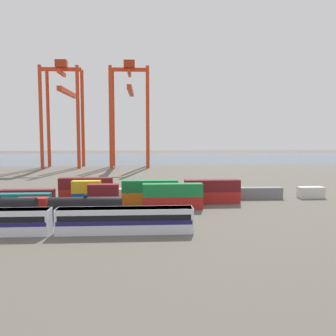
# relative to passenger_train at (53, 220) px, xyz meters

# --- Properties ---
(ground_plane) EXTENTS (420.00, 420.00, 0.00)m
(ground_plane) POSITION_rel_passenger_train_xyz_m (3.43, 63.10, -2.14)
(ground_plane) COLOR #5B564C
(harbour_water) EXTENTS (400.00, 110.00, 0.01)m
(harbour_water) POSITION_rel_passenger_train_xyz_m (3.43, 170.53, -2.14)
(harbour_water) COLOR #475B6B
(harbour_water) RESTS_ON ground_plane
(passenger_train) EXTENTS (42.71, 3.14, 3.90)m
(passenger_train) POSITION_rel_passenger_train_xyz_m (0.00, 0.00, 0.00)
(passenger_train) COLOR silver
(passenger_train) RESTS_ON ground_plane
(shipping_container_1) EXTENTS (6.04, 2.44, 2.60)m
(shipping_container_1) POSITION_rel_passenger_train_xyz_m (-8.20, 17.70, -0.84)
(shipping_container_1) COLOR #AD211C
(shipping_container_1) RESTS_ON ground_plane
(shipping_container_2) EXTENTS (6.04, 2.44, 2.60)m
(shipping_container_2) POSITION_rel_passenger_train_xyz_m (5.67, 17.70, -0.84)
(shipping_container_2) COLOR maroon
(shipping_container_2) RESTS_ON ground_plane
(shipping_container_3) EXTENTS (6.04, 2.44, 2.60)m
(shipping_container_3) POSITION_rel_passenger_train_xyz_m (5.67, 17.70, 1.76)
(shipping_container_3) COLOR maroon
(shipping_container_3) RESTS_ON shipping_container_2
(shipping_container_4) EXTENTS (12.10, 2.44, 2.60)m
(shipping_container_4) POSITION_rel_passenger_train_xyz_m (19.54, 17.70, -0.84)
(shipping_container_4) COLOR #AD211C
(shipping_container_4) RESTS_ON ground_plane
(shipping_container_5) EXTENTS (12.10, 2.44, 2.60)m
(shipping_container_5) POSITION_rel_passenger_train_xyz_m (19.54, 17.70, 1.76)
(shipping_container_5) COLOR #197538
(shipping_container_5) RESTS_ON shipping_container_4
(shipping_container_7) EXTENTS (12.10, 2.44, 2.60)m
(shipping_container_7) POSITION_rel_passenger_train_xyz_m (-12.15, 23.27, -0.84)
(shipping_container_7) COLOR #146066
(shipping_container_7) RESTS_ON ground_plane
(shipping_container_8) EXTENTS (6.04, 2.44, 2.60)m
(shipping_container_8) POSITION_rel_passenger_train_xyz_m (1.44, 23.27, -0.84)
(shipping_container_8) COLOR #1C4299
(shipping_container_8) RESTS_ON ground_plane
(shipping_container_9) EXTENTS (6.04, 2.44, 2.60)m
(shipping_container_9) POSITION_rel_passenger_train_xyz_m (1.44, 23.27, 1.76)
(shipping_container_9) COLOR gold
(shipping_container_9) RESTS_ON shipping_container_8
(shipping_container_10) EXTENTS (12.10, 2.44, 2.60)m
(shipping_container_10) POSITION_rel_passenger_train_xyz_m (15.03, 23.27, -0.84)
(shipping_container_10) COLOR orange
(shipping_container_10) RESTS_ON ground_plane
(shipping_container_11) EXTENTS (12.10, 2.44, 2.60)m
(shipping_container_11) POSITION_rel_passenger_train_xyz_m (15.03, 23.27, 1.76)
(shipping_container_11) COLOR #197538
(shipping_container_11) RESTS_ON shipping_container_10
(shipping_container_12) EXTENTS (12.10, 2.44, 2.60)m
(shipping_container_12) POSITION_rel_passenger_train_xyz_m (28.63, 23.27, -0.84)
(shipping_container_12) COLOR #AD211C
(shipping_container_12) RESTS_ON ground_plane
(shipping_container_13) EXTENTS (12.10, 2.44, 2.60)m
(shipping_container_13) POSITION_rel_passenger_train_xyz_m (28.63, 23.27, 1.76)
(shipping_container_13) COLOR maroon
(shipping_container_13) RESTS_ON shipping_container_12
(shipping_container_15) EXTENTS (12.10, 2.44, 2.60)m
(shipping_container_15) POSITION_rel_passenger_train_xyz_m (-12.72, 28.83, -0.84)
(shipping_container_15) COLOR maroon
(shipping_container_15) RESTS_ON ground_plane
(shipping_container_16) EXTENTS (12.10, 2.44, 2.60)m
(shipping_container_16) POSITION_rel_passenger_train_xyz_m (0.50, 28.83, -0.84)
(shipping_container_16) COLOR #AD211C
(shipping_container_16) RESTS_ON ground_plane
(shipping_container_17) EXTENTS (12.10, 2.44, 2.60)m
(shipping_container_17) POSITION_rel_passenger_train_xyz_m (0.50, 28.83, 1.76)
(shipping_container_17) COLOR maroon
(shipping_container_17) RESTS_ON shipping_container_16
(shipping_container_18) EXTENTS (12.10, 2.44, 2.60)m
(shipping_container_18) POSITION_rel_passenger_train_xyz_m (13.71, 28.83, -0.84)
(shipping_container_18) COLOR silver
(shipping_container_18) RESTS_ON ground_plane
(shipping_container_19) EXTENTS (12.10, 2.44, 2.60)m
(shipping_container_19) POSITION_rel_passenger_train_xyz_m (26.93, 28.83, -0.84)
(shipping_container_19) COLOR slate
(shipping_container_19) RESTS_ON ground_plane
(shipping_container_20) EXTENTS (12.10, 2.44, 2.60)m
(shipping_container_20) POSITION_rel_passenger_train_xyz_m (40.14, 28.83, -0.84)
(shipping_container_20) COLOR slate
(shipping_container_20) RESTS_ON ground_plane
(shipping_container_21) EXTENTS (6.04, 2.44, 2.60)m
(shipping_container_21) POSITION_rel_passenger_train_xyz_m (53.35, 28.83, -0.84)
(shipping_container_21) COLOR silver
(shipping_container_21) RESTS_ON ground_plane
(gantry_crane_west) EXTENTS (17.20, 39.57, 47.11)m
(gantry_crane_west) POSITION_rel_passenger_train_xyz_m (-22.31, 115.66, 26.64)
(gantry_crane_west) COLOR red
(gantry_crane_west) RESTS_ON ground_plane
(gantry_crane_central) EXTENTS (17.54, 36.50, 47.26)m
(gantry_crane_central) POSITION_rel_passenger_train_xyz_m (7.33, 115.20, 26.78)
(gantry_crane_central) COLOR red
(gantry_crane_central) RESTS_ON ground_plane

